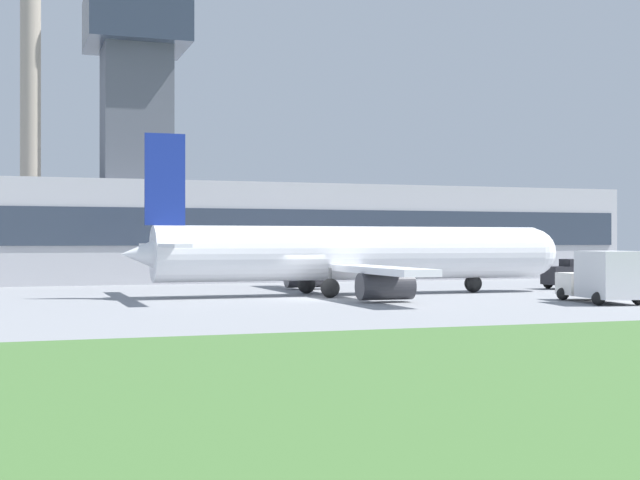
# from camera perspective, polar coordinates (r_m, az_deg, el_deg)

# --- Properties ---
(ground_plane) EXTENTS (400.00, 400.00, 0.00)m
(ground_plane) POSITION_cam_1_polar(r_m,az_deg,el_deg) (50.73, -0.54, -3.79)
(ground_plane) COLOR gray
(terminal_building) EXTENTS (71.22, 13.22, 23.53)m
(terminal_building) POSITION_cam_1_polar(r_m,az_deg,el_deg) (75.74, -7.22, 1.20)
(terminal_building) COLOR #B2B2B7
(terminal_building) RESTS_ON ground_plane
(smokestack_left) EXTENTS (2.75, 2.75, 41.41)m
(smokestack_left) POSITION_cam_1_polar(r_m,az_deg,el_deg) (112.99, -18.04, 8.85)
(smokestack_left) COLOR gray
(smokestack_left) RESTS_ON ground_plane
(smokestack_right) EXTENTS (4.01, 4.01, 42.47)m
(smokestack_right) POSITION_cam_1_polar(r_m,az_deg,el_deg) (110.62, -11.32, 9.34)
(smokestack_right) COLOR gray
(smokestack_right) RESTS_ON ground_plane
(smokestack_far) EXTENTS (3.70, 3.70, 29.54)m
(smokestack_far) POSITION_cam_1_polar(r_m,az_deg,el_deg) (111.42, -10.59, 5.91)
(smokestack_far) COLOR gray
(smokestack_far) RESTS_ON ground_plane
(airplane) EXTENTS (28.12, 24.35, 9.43)m
(airplane) POSITION_cam_1_polar(r_m,az_deg,el_deg) (54.43, 1.93, -0.93)
(airplane) COLOR white
(airplane) RESTS_ON ground_plane
(pushback_tug) EXTENTS (4.21, 2.52, 2.06)m
(pushback_tug) POSITION_cam_1_polar(r_m,az_deg,el_deg) (63.91, 15.90, -2.18)
(pushback_tug) COLOR #232328
(pushback_tug) RESTS_ON ground_plane
(fuel_truck) EXTENTS (3.52, 6.19, 2.77)m
(fuel_truck) POSITION_cam_1_polar(r_m,az_deg,el_deg) (49.59, 17.67, -2.31)
(fuel_truck) COLOR white
(fuel_truck) RESTS_ON ground_plane
(ground_crew_person) EXTENTS (0.49, 0.49, 1.78)m
(ground_crew_person) POSITION_cam_1_polar(r_m,az_deg,el_deg) (55.73, 17.10, -2.52)
(ground_crew_person) COLOR #23283D
(ground_crew_person) RESTS_ON ground_plane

